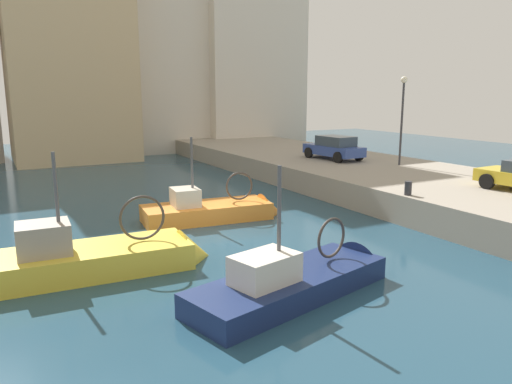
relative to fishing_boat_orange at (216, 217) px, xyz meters
name	(u,v)px	position (x,y,z in m)	size (l,w,h in m)	color
water_surface	(218,237)	(-1.03, -2.41, -0.09)	(80.00, 80.00, 0.00)	navy
quay_wall	(440,191)	(10.47, -2.41, 0.51)	(9.00, 56.00, 1.20)	#9E9384
fishing_boat_orange	(216,217)	(0.00, 0.00, 0.00)	(6.13, 2.64, 4.34)	orange
fishing_boat_navy	(301,288)	(-1.16, -8.05, 0.01)	(6.86, 3.35, 4.32)	navy
fishing_boat_yellow	(101,268)	(-5.50, -3.96, 0.02)	(6.78, 2.60, 4.54)	gold
parked_car_blue	(334,147)	(10.22, 5.41, 1.83)	(2.10, 4.01, 1.42)	#334C9E
mooring_bollard_mid	(408,188)	(6.32, -4.41, 1.39)	(0.28, 0.28, 0.55)	#2D2D33
quay_streetlamp	(403,106)	(11.97, 1.77, 4.37)	(0.36, 0.36, 4.83)	#38383D
waterfront_building_west	(68,50)	(-2.12, 22.21, 8.21)	(9.10, 7.99, 16.55)	#D1B284
waterfront_building_west_mid	(242,51)	(13.91, 24.83, 8.97)	(9.72, 8.87, 18.07)	silver
waterfront_building_central	(158,18)	(5.93, 25.22, 11.44)	(7.95, 7.12, 23.01)	silver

